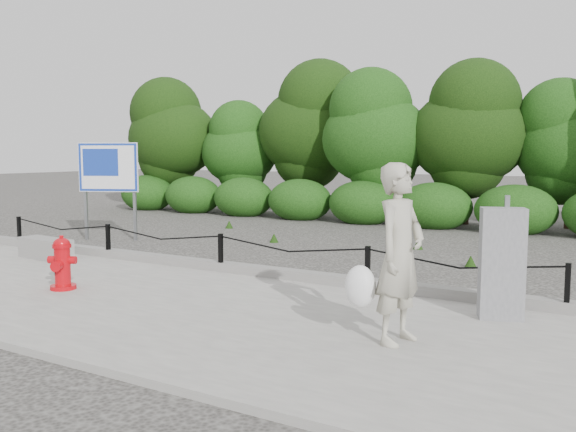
# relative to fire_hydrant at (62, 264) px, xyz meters

# --- Properties ---
(ground) EXTENTS (90.00, 90.00, 0.00)m
(ground) POSITION_rel_fire_hydrant_xyz_m (1.10, 2.13, -0.44)
(ground) COLOR #2D2B28
(ground) RESTS_ON ground
(sidewalk) EXTENTS (14.00, 4.00, 0.08)m
(sidewalk) POSITION_rel_fire_hydrant_xyz_m (1.10, 0.13, -0.40)
(sidewalk) COLOR gray
(sidewalk) RESTS_ON ground
(curb) EXTENTS (14.00, 0.22, 0.14)m
(curb) POSITION_rel_fire_hydrant_xyz_m (1.10, 2.18, -0.29)
(curb) COLOR slate
(curb) RESTS_ON sidewalk
(chain_barrier) EXTENTS (10.06, 0.06, 0.60)m
(chain_barrier) POSITION_rel_fire_hydrant_xyz_m (1.10, 2.13, 0.02)
(chain_barrier) COLOR black
(chain_barrier) RESTS_ON sidewalk
(treeline) EXTENTS (20.57, 3.95, 5.15)m
(treeline) POSITION_rel_fire_hydrant_xyz_m (1.92, 11.04, 2.24)
(treeline) COLOR black
(treeline) RESTS_ON ground
(fire_hydrant) EXTENTS (0.46, 0.46, 0.75)m
(fire_hydrant) POSITION_rel_fire_hydrant_xyz_m (0.00, 0.00, 0.00)
(fire_hydrant) COLOR #BA060E
(fire_hydrant) RESTS_ON sidewalk
(pedestrian) EXTENTS (0.78, 0.71, 1.78)m
(pedestrian) POSITION_rel_fire_hydrant_xyz_m (4.77, 0.12, 0.51)
(pedestrian) COLOR #A8A490
(pedestrian) RESTS_ON sidewalk
(concrete_block) EXTENTS (1.15, 0.49, 0.36)m
(concrete_block) POSITION_rel_fire_hydrant_xyz_m (-2.28, 1.49, -0.18)
(concrete_block) COLOR gray
(concrete_block) RESTS_ON sidewalk
(utility_cabinet) EXTENTS (0.54, 0.43, 1.39)m
(utility_cabinet) POSITION_rel_fire_hydrant_xyz_m (5.47, 1.54, 0.27)
(utility_cabinet) COLOR gray
(utility_cabinet) RESTS_ON sidewalk
(advertising_sign) EXTENTS (1.25, 0.61, 2.16)m
(advertising_sign) POSITION_rel_fire_hydrant_xyz_m (-3.42, 4.05, 1.09)
(advertising_sign) COLOR slate
(advertising_sign) RESTS_ON ground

